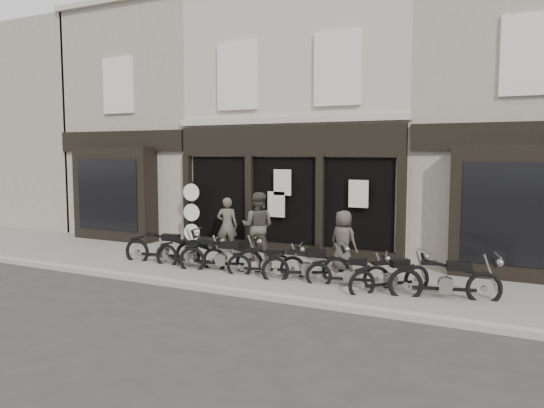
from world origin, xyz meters
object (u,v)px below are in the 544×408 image
at_px(motorcycle_0, 163,251).
at_px(motorcycle_2, 221,259).
at_px(motorcycle_5, 348,275).
at_px(advert_sign_post, 192,218).
at_px(motorcycle_1, 191,256).
at_px(motorcycle_3, 267,265).
at_px(motorcycle_6, 391,279).
at_px(motorcycle_4, 307,268).
at_px(man_left, 227,225).
at_px(man_centre, 258,226).
at_px(man_right, 343,241).
at_px(motorcycle_7, 446,283).

xyz_separation_m(motorcycle_0, motorcycle_2, (1.97, -0.13, -0.02)).
relative_size(motorcycle_0, motorcycle_5, 1.22).
distance_m(motorcycle_2, advert_sign_post, 3.41).
distance_m(motorcycle_1, motorcycle_3, 2.24).
xyz_separation_m(motorcycle_3, motorcycle_6, (3.09, -0.07, 0.01)).
height_order(motorcycle_2, motorcycle_5, motorcycle_2).
height_order(motorcycle_4, man_left, man_left).
distance_m(motorcycle_2, motorcycle_4, 2.32).
distance_m(motorcycle_3, motorcycle_6, 3.09).
height_order(motorcycle_1, motorcycle_2, motorcycle_2).
bearing_deg(motorcycle_6, man_centre, 112.07).
distance_m(motorcycle_4, man_centre, 2.66).
xyz_separation_m(motorcycle_6, man_right, (-1.57, 1.34, 0.51)).
bearing_deg(motorcycle_0, motorcycle_7, -10.09).
xyz_separation_m(motorcycle_2, motorcycle_3, (1.27, 0.06, -0.05)).
relative_size(motorcycle_1, motorcycle_2, 0.97).
bearing_deg(motorcycle_4, motorcycle_7, -29.63).
distance_m(motorcycle_5, man_centre, 3.61).
xyz_separation_m(motorcycle_2, man_right, (2.78, 1.34, 0.47)).
bearing_deg(motorcycle_6, motorcycle_4, 129.51).
bearing_deg(motorcycle_5, motorcycle_4, 162.03).
xyz_separation_m(man_centre, man_right, (2.59, -0.23, -0.18)).
bearing_deg(motorcycle_7, motorcycle_5, 162.26).
bearing_deg(man_left, man_centre, 138.03).
xyz_separation_m(motorcycle_6, motorcycle_7, (1.16, -0.06, 0.05)).
distance_m(motorcycle_5, man_left, 4.95).
height_order(motorcycle_0, motorcycle_1, motorcycle_0).
bearing_deg(motorcycle_3, man_right, 23.05).
distance_m(motorcycle_3, man_centre, 1.98).
bearing_deg(motorcycle_1, motorcycle_3, -4.87).
bearing_deg(man_left, motorcycle_4, 128.85).
height_order(man_centre, advert_sign_post, advert_sign_post).
xyz_separation_m(motorcycle_0, motorcycle_4, (4.29, -0.01, -0.04)).
height_order(motorcycle_1, motorcycle_5, motorcycle_1).
relative_size(motorcycle_5, motorcycle_6, 1.16).
xyz_separation_m(motorcycle_4, advert_sign_post, (-4.82, 2.11, 0.68)).
height_order(motorcycle_4, advert_sign_post, advert_sign_post).
bearing_deg(motorcycle_4, motorcycle_3, 156.25).
height_order(motorcycle_4, motorcycle_6, motorcycle_4).
height_order(motorcycle_0, motorcycle_5, motorcycle_0).
bearing_deg(motorcycle_2, motorcycle_5, -15.47).
distance_m(motorcycle_0, man_left, 2.17).
bearing_deg(advert_sign_post, man_centre, -23.73).
bearing_deg(motorcycle_7, man_left, 146.99).
distance_m(man_right, advert_sign_post, 5.36).
height_order(motorcycle_7, man_left, man_left).
bearing_deg(motorcycle_7, motorcycle_3, 162.97).
relative_size(motorcycle_7, man_centre, 1.16).
bearing_deg(motorcycle_0, man_centre, 25.04).
height_order(man_left, man_centre, man_centre).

